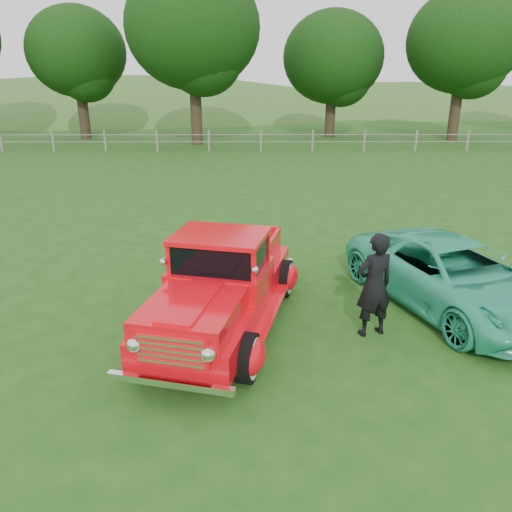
{
  "coord_description": "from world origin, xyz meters",
  "views": [
    {
      "loc": [
        -0.49,
        -7.32,
        4.32
      ],
      "look_at": [
        -0.43,
        1.2,
        1.17
      ],
      "focal_mm": 35.0,
      "sensor_mm": 36.0,
      "label": 1
    }
  ],
  "objects_px": {
    "tree_mid_west": "(77,52)",
    "man": "(374,285)",
    "red_pickup": "(222,286)",
    "tree_near_west": "(193,28)",
    "teal_sedan": "(452,275)",
    "tree_near_east": "(333,58)",
    "tree_mid_east": "(464,41)"
  },
  "relations": [
    {
      "from": "red_pickup",
      "to": "teal_sedan",
      "type": "relative_size",
      "value": 1.11
    },
    {
      "from": "tree_near_east",
      "to": "tree_mid_east",
      "type": "relative_size",
      "value": 0.88
    },
    {
      "from": "red_pickup",
      "to": "man",
      "type": "bearing_deg",
      "value": 7.69
    },
    {
      "from": "tree_near_west",
      "to": "tree_mid_east",
      "type": "relative_size",
      "value": 1.1
    },
    {
      "from": "tree_mid_west",
      "to": "man",
      "type": "relative_size",
      "value": 4.56
    },
    {
      "from": "teal_sedan",
      "to": "man",
      "type": "bearing_deg",
      "value": -169.45
    },
    {
      "from": "tree_mid_east",
      "to": "red_pickup",
      "type": "bearing_deg",
      "value": -118.07
    },
    {
      "from": "tree_near_east",
      "to": "tree_mid_east",
      "type": "xyz_separation_m",
      "value": [
        8.0,
        -2.0,
        0.93
      ]
    },
    {
      "from": "tree_mid_east",
      "to": "red_pickup",
      "type": "xyz_separation_m",
      "value": [
        -14.03,
        -26.3,
        -5.38
      ]
    },
    {
      "from": "tree_mid_west",
      "to": "tree_near_east",
      "type": "bearing_deg",
      "value": 3.37
    },
    {
      "from": "tree_mid_west",
      "to": "man",
      "type": "distance_m",
      "value": 31.08
    },
    {
      "from": "tree_mid_east",
      "to": "man",
      "type": "distance_m",
      "value": 29.4
    },
    {
      "from": "tree_mid_west",
      "to": "tree_mid_east",
      "type": "xyz_separation_m",
      "value": [
        25.0,
        -1.0,
        0.62
      ]
    },
    {
      "from": "tree_near_east",
      "to": "man",
      "type": "distance_m",
      "value": 29.1
    },
    {
      "from": "tree_mid_west",
      "to": "red_pickup",
      "type": "height_order",
      "value": "tree_mid_west"
    },
    {
      "from": "tree_mid_east",
      "to": "teal_sedan",
      "type": "xyz_separation_m",
      "value": [
        -9.66,
        -25.51,
        -5.52
      ]
    },
    {
      "from": "tree_mid_east",
      "to": "man",
      "type": "bearing_deg",
      "value": -113.27
    },
    {
      "from": "tree_mid_west",
      "to": "red_pickup",
      "type": "distance_m",
      "value": 29.81
    },
    {
      "from": "tree_near_east",
      "to": "man",
      "type": "relative_size",
      "value": 4.49
    },
    {
      "from": "tree_mid_west",
      "to": "man",
      "type": "xyz_separation_m",
      "value": [
        13.57,
        -27.58,
        -4.62
      ]
    },
    {
      "from": "tree_mid_west",
      "to": "tree_near_east",
      "type": "relative_size",
      "value": 1.02
    },
    {
      "from": "tree_mid_west",
      "to": "red_pickup",
      "type": "bearing_deg",
      "value": -68.1
    },
    {
      "from": "tree_near_east",
      "to": "man",
      "type": "height_order",
      "value": "tree_near_east"
    },
    {
      "from": "man",
      "to": "tree_near_west",
      "type": "bearing_deg",
      "value": -96.6
    },
    {
      "from": "tree_near_west",
      "to": "teal_sedan",
      "type": "height_order",
      "value": "tree_near_west"
    },
    {
      "from": "man",
      "to": "red_pickup",
      "type": "bearing_deg",
      "value": -25.38
    },
    {
      "from": "tree_near_east",
      "to": "tree_mid_east",
      "type": "bearing_deg",
      "value": -14.04
    },
    {
      "from": "tree_near_east",
      "to": "teal_sedan",
      "type": "xyz_separation_m",
      "value": [
        -1.66,
        -27.51,
        -4.59
      ]
    },
    {
      "from": "tree_mid_east",
      "to": "teal_sedan",
      "type": "relative_size",
      "value": 2.0
    },
    {
      "from": "tree_near_west",
      "to": "tree_near_east",
      "type": "height_order",
      "value": "tree_near_west"
    },
    {
      "from": "tree_mid_west",
      "to": "tree_near_east",
      "type": "xyz_separation_m",
      "value": [
        17.0,
        1.0,
        -0.3
      ]
    },
    {
      "from": "tree_mid_west",
      "to": "teal_sedan",
      "type": "xyz_separation_m",
      "value": [
        15.34,
        -26.51,
        -4.89
      ]
    }
  ]
}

